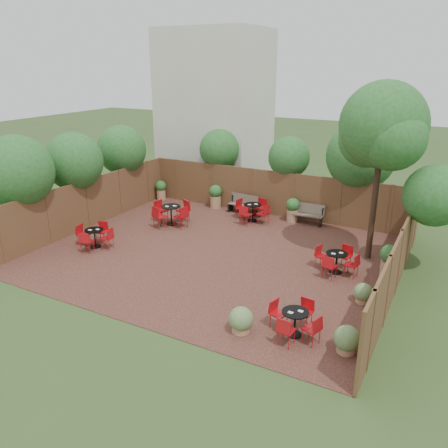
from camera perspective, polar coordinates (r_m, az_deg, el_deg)
The scene contains 13 objects.
ground at distance 16.03m, azimuth -0.95°, elevation -3.88°, with size 80.00×80.00×0.00m, color #354F23.
courtyard_paving at distance 16.03m, azimuth -0.95°, elevation -3.85°, with size 12.00×10.00×0.02m, color #341815.
fence_back at distance 19.95m, azimuth 6.05°, elevation 3.89°, with size 12.00×0.08×2.00m, color brown.
fence_left at distance 19.16m, azimuth -16.86°, elevation 2.45°, with size 0.08×10.00×2.00m, color brown.
fence_right at distance 13.97m, azimuth 21.14°, elevation -4.56°, with size 0.08×10.00×2.00m, color brown.
neighbour_building at distance 23.98m, azimuth -1.11°, elevation 14.00°, with size 5.00×4.00×8.00m, color beige.
overhang_foliage at distance 18.16m, azimuth -2.80°, elevation 7.96°, with size 15.57×10.99×2.79m.
courtyard_tree at distance 15.37m, azimuth 19.38°, elevation 11.05°, with size 2.87×2.78×5.94m.
park_bench_left at distance 20.23m, azimuth 2.48°, elevation 2.59°, with size 1.38×0.52×0.83m.
park_bench_right at distance 19.20m, azimuth 10.48°, elevation 1.31°, with size 1.38×0.50×0.84m.
bistro_tables at distance 16.52m, azimuth -0.86°, elevation -1.48°, with size 9.81×8.74×0.92m.
planters at distance 18.76m, azimuth 4.56°, elevation 1.58°, with size 11.86×4.34×1.10m.
low_shrubs at distance 11.79m, azimuth 10.91°, elevation -11.82°, with size 3.17×3.54×0.68m.
Camera 1 is at (7.17, -12.80, 6.46)m, focal length 36.16 mm.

